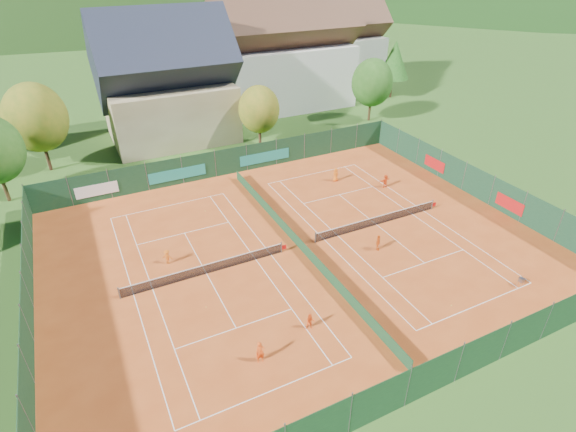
# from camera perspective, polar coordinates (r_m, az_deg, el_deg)

# --- Properties ---
(ground) EXTENTS (600.00, 600.00, 0.00)m
(ground) POSITION_cam_1_polar(r_m,az_deg,el_deg) (37.73, 1.35, -4.03)
(ground) COLOR #285119
(ground) RESTS_ON ground
(clay_pad) EXTENTS (40.00, 32.00, 0.01)m
(clay_pad) POSITION_cam_1_polar(r_m,az_deg,el_deg) (37.72, 1.35, -4.00)
(clay_pad) COLOR #B5481A
(clay_pad) RESTS_ON ground
(court_markings_left) EXTENTS (11.03, 23.83, 0.00)m
(court_markings_left) POSITION_cam_1_polar(r_m,az_deg,el_deg) (35.41, -10.29, -7.24)
(court_markings_left) COLOR white
(court_markings_left) RESTS_ON ground
(court_markings_right) EXTENTS (11.03, 23.83, 0.00)m
(court_markings_right) POSITION_cam_1_polar(r_m,az_deg,el_deg) (41.46, 11.21, -1.10)
(court_markings_right) COLOR white
(court_markings_right) RESTS_ON ground
(tennis_net_left) EXTENTS (13.30, 0.10, 1.02)m
(tennis_net_left) POSITION_cam_1_polar(r_m,az_deg,el_deg) (35.14, -10.13, -6.54)
(tennis_net_left) COLOR #59595B
(tennis_net_left) RESTS_ON ground
(tennis_net_right) EXTENTS (13.30, 0.10, 1.02)m
(tennis_net_right) POSITION_cam_1_polar(r_m,az_deg,el_deg) (41.29, 11.45, -0.46)
(tennis_net_right) COLOR #59595B
(tennis_net_right) RESTS_ON ground
(court_divider) EXTENTS (0.03, 28.80, 1.00)m
(court_divider) POSITION_cam_1_polar(r_m,az_deg,el_deg) (37.44, 1.36, -3.38)
(court_divider) COLOR #153C20
(court_divider) RESTS_ON ground
(fence_north) EXTENTS (40.00, 0.10, 3.00)m
(fence_north) POSITION_cam_1_polar(r_m,az_deg,el_deg) (49.76, -7.71, 6.81)
(fence_north) COLOR #13361E
(fence_north) RESTS_ON ground
(fence_south) EXTENTS (40.00, 0.04, 3.00)m
(fence_south) POSITION_cam_1_polar(r_m,az_deg,el_deg) (27.28, 18.04, -18.69)
(fence_south) COLOR #153A1C
(fence_south) RESTS_ON ground
(fence_west) EXTENTS (0.04, 32.00, 3.00)m
(fence_west) POSITION_cam_1_polar(r_m,az_deg,el_deg) (34.34, -30.22, -9.95)
(fence_west) COLOR #153A1F
(fence_west) RESTS_ON ground
(fence_east) EXTENTS (0.09, 32.00, 3.00)m
(fence_east) POSITION_cam_1_polar(r_m,az_deg,el_deg) (48.42, 22.87, 3.84)
(fence_east) COLOR #133621
(fence_east) RESTS_ON ground
(chalet) EXTENTS (16.20, 12.00, 16.00)m
(chalet) POSITION_cam_1_polar(r_m,az_deg,el_deg) (60.31, -15.10, 15.59)
(chalet) COLOR tan
(chalet) RESTS_ON ground
(hotel_block_a) EXTENTS (21.60, 11.00, 17.25)m
(hotel_block_a) POSITION_cam_1_polar(r_m,az_deg,el_deg) (71.68, -0.66, 19.55)
(hotel_block_a) COLOR silver
(hotel_block_a) RESTS_ON ground
(hotel_block_b) EXTENTS (17.28, 10.00, 15.50)m
(hotel_block_b) POSITION_cam_1_polar(r_m,az_deg,el_deg) (85.36, 5.90, 20.74)
(hotel_block_b) COLOR silver
(hotel_block_b) RESTS_ON ground
(tree_west_mid) EXTENTS (6.44, 6.44, 9.78)m
(tree_west_mid) POSITION_cam_1_polar(r_m,az_deg,el_deg) (55.61, -29.38, 10.83)
(tree_west_mid) COLOR #412517
(tree_west_mid) RESTS_ON ground
(tree_center) EXTENTS (5.01, 5.01, 7.60)m
(tree_center) POSITION_cam_1_polar(r_m,az_deg,el_deg) (55.99, -3.70, 13.36)
(tree_center) COLOR #4C2D1B
(tree_center) RESTS_ON ground
(tree_east_front) EXTENTS (5.72, 5.72, 8.69)m
(tree_east_front) POSITION_cam_1_polar(r_m,az_deg,el_deg) (66.15, 10.64, 16.30)
(tree_east_front) COLOR #452F18
(tree_east_front) RESTS_ON ground
(tree_east_mid) EXTENTS (5.04, 5.04, 9.00)m
(tree_east_mid) POSITION_cam_1_polar(r_m,az_deg,el_deg) (78.16, 13.37, 18.75)
(tree_east_mid) COLOR #472919
(tree_east_mid) RESTS_ON ground
(tree_east_back) EXTENTS (7.15, 7.15, 10.86)m
(tree_east_back) POSITION_cam_1_polar(r_m,az_deg,el_deg) (79.93, 4.89, 20.18)
(tree_east_back) COLOR #452818
(tree_east_back) RESTS_ON ground
(mountain_backdrop) EXTENTS (820.00, 530.00, 242.00)m
(mountain_backdrop) POSITION_cam_1_polar(r_m,az_deg,el_deg) (271.29, -17.31, 16.66)
(mountain_backdrop) COLOR black
(mountain_backdrop) RESTS_ON ground
(ball_hopper) EXTENTS (0.34, 0.34, 0.80)m
(ball_hopper) POSITION_cam_1_polar(r_m,az_deg,el_deg) (37.61, 27.54, -7.20)
(ball_hopper) COLOR slate
(ball_hopper) RESTS_ON ground
(loose_ball_0) EXTENTS (0.07, 0.07, 0.07)m
(loose_ball_0) POSITION_cam_1_polar(r_m,az_deg,el_deg) (32.50, -10.37, -11.31)
(loose_ball_0) COLOR #CCD833
(loose_ball_0) RESTS_ON ground
(loose_ball_1) EXTENTS (0.07, 0.07, 0.07)m
(loose_ball_1) POSITION_cam_1_polar(r_m,az_deg,el_deg) (34.11, 20.04, -10.61)
(loose_ball_1) COLOR #CCD833
(loose_ball_1) RESTS_ON ground
(loose_ball_2) EXTENTS (0.07, 0.07, 0.07)m
(loose_ball_2) POSITION_cam_1_polar(r_m,az_deg,el_deg) (40.08, 0.36, -1.61)
(loose_ball_2) COLOR #CCD833
(loose_ball_2) RESTS_ON ground
(loose_ball_3) EXTENTS (0.07, 0.07, 0.07)m
(loose_ball_3) POSITION_cam_1_polar(r_m,az_deg,el_deg) (43.46, -10.49, 0.63)
(loose_ball_3) COLOR #CCD833
(loose_ball_3) RESTS_ON ground
(player_left_near) EXTENTS (0.59, 0.41, 1.55)m
(player_left_near) POSITION_cam_1_polar(r_m,az_deg,el_deg) (28.17, -3.56, -16.89)
(player_left_near) COLOR #E14E14
(player_left_near) RESTS_ON ground
(player_left_mid) EXTENTS (0.73, 0.66, 1.23)m
(player_left_mid) POSITION_cam_1_polar(r_m,az_deg,el_deg) (30.16, 2.84, -13.24)
(player_left_mid) COLOR #EF5115
(player_left_mid) RESTS_ON ground
(player_left_far) EXTENTS (0.94, 0.85, 1.27)m
(player_left_far) POSITION_cam_1_polar(r_m,az_deg,el_deg) (36.82, -15.08, -5.02)
(player_left_far) COLOR orange
(player_left_far) RESTS_ON ground
(player_right_near) EXTENTS (0.79, 0.88, 1.43)m
(player_right_near) POSITION_cam_1_polar(r_m,az_deg,el_deg) (37.77, 11.36, -3.33)
(player_right_near) COLOR #E65C14
(player_right_near) RESTS_ON ground
(player_right_far_a) EXTENTS (0.81, 0.61, 1.49)m
(player_right_far_a) POSITION_cam_1_polar(r_m,az_deg,el_deg) (48.39, 6.07, 5.25)
(player_right_far_a) COLOR orange
(player_right_far_a) RESTS_ON ground
(player_right_far_b) EXTENTS (1.37, 0.58, 1.44)m
(player_right_far_b) POSITION_cam_1_polar(r_m,az_deg,el_deg) (47.92, 12.25, 4.38)
(player_right_far_b) COLOR #F54D15
(player_right_far_b) RESTS_ON ground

